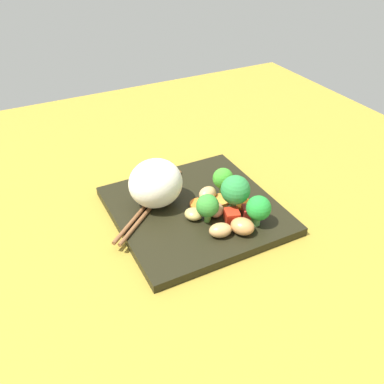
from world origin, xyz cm
name	(u,v)px	position (x,y,z in cm)	size (l,w,h in cm)	color
ground_plane	(195,219)	(0.00, 0.00, -1.00)	(110.00, 110.00, 2.00)	olive
square_plate	(195,210)	(0.00, 0.00, 0.67)	(24.04, 24.04, 1.34)	black
rice_mound	(156,183)	(4.84, -3.57, 5.04)	(8.31, 7.77, 7.41)	white
broccoli_floret_0	(223,179)	(-5.51, -1.09, 4.14)	(3.29, 3.29, 4.58)	#72BB4E
broccoli_floret_1	(235,190)	(-4.61, 3.82, 5.29)	(4.36, 4.36, 6.28)	#629346
broccoli_floret_2	(208,206)	(-0.08, 3.83, 4.02)	(3.37, 3.37, 4.51)	#5E9D39
broccoli_floret_3	(258,209)	(-6.10, 7.72, 4.04)	(3.60, 3.60, 4.68)	#579B45
carrot_slice_0	(199,204)	(-0.72, -0.06, 1.56)	(2.90, 2.90, 0.44)	orange
carrot_slice_1	(242,204)	(-6.72, 2.89, 1.54)	(2.88, 2.88, 0.40)	orange
carrot_slice_2	(220,200)	(-4.07, 0.63, 1.61)	(3.00, 3.00, 0.53)	orange
pepper_chunk_0	(250,211)	(-6.30, 5.66, 2.09)	(2.38, 2.09, 1.51)	red
pepper_chunk_1	(232,216)	(-3.14, 5.57, 2.26)	(2.18, 2.02, 1.84)	red
chicken_piece_0	(242,226)	(-3.08, 8.43, 2.48)	(3.43, 2.86, 2.28)	#C18349
chicken_piece_1	(216,210)	(-1.83, 3.13, 2.21)	(3.03, 2.36, 1.74)	tan
chicken_piece_2	(208,194)	(-2.65, -0.86, 2.40)	(3.07, 2.36, 2.11)	tan
chicken_piece_3	(221,230)	(-0.10, 7.58, 2.33)	(3.24, 2.31, 1.98)	tan
chicken_piece_4	(194,214)	(1.52, 2.43, 2.14)	(2.74, 2.46, 1.60)	tan
chopstick_pair	(151,204)	(5.90, -3.49, 1.64)	(16.42, 14.13, 0.60)	brown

